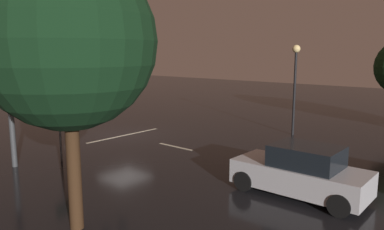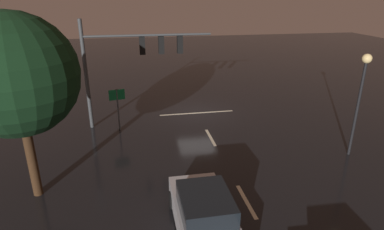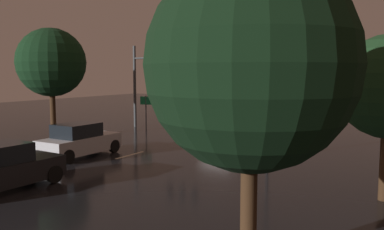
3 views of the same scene
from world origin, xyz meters
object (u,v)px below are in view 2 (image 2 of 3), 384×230
object	(u,v)px
car_approaching	(204,216)
street_lamp_left_kerb	(362,86)
traffic_signal_assembly	(133,54)
route_sign	(117,101)
tree_right_near	(15,76)

from	to	relation	value
car_approaching	street_lamp_left_kerb	xyz separation A→B (m)	(-8.43, -4.35, 2.74)
traffic_signal_assembly	route_sign	world-z (taller)	traffic_signal_assembly
car_approaching	tree_right_near	xyz separation A→B (m)	(6.09, -3.52, 4.10)
tree_right_near	car_approaching	bearing A→B (deg)	149.96
traffic_signal_assembly	car_approaching	size ratio (longest dim) A/B	1.68
route_sign	tree_right_near	xyz separation A→B (m)	(3.07, 6.01, 3.07)
street_lamp_left_kerb	route_sign	distance (m)	12.68
car_approaching	traffic_signal_assembly	bearing A→B (deg)	-79.15
traffic_signal_assembly	tree_right_near	xyz separation A→B (m)	(4.11, 6.80, 0.59)
car_approaching	tree_right_near	distance (m)	8.14
traffic_signal_assembly	tree_right_near	size ratio (longest dim) A/B	1.03
route_sign	car_approaching	bearing A→B (deg)	107.55
street_lamp_left_kerb	tree_right_near	distance (m)	14.60
traffic_signal_assembly	tree_right_near	world-z (taller)	tree_right_near
car_approaching	route_sign	world-z (taller)	route_sign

